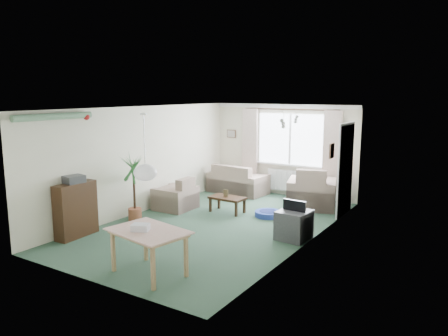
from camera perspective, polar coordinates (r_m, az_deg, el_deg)
The scene contains 25 objects.
ground at distance 9.09m, azimuth -1.02°, elevation -7.43°, with size 6.50×6.50×0.00m, color #2B4837.
window at distance 11.50m, azimuth 8.69°, elevation 3.75°, with size 1.80×0.03×1.30m, color white.
curtain_rod at distance 11.37m, azimuth 8.62°, elevation 7.57°, with size 2.60×0.03×0.03m, color black.
curtain_left at distance 11.94m, azimuth 3.40°, elevation 2.96°, with size 0.45×0.08×2.00m, color beige.
curtain_right at distance 11.03m, azimuth 13.93°, elevation 2.11°, with size 0.45×0.08×2.00m, color beige.
radiator at distance 11.63m, azimuth 8.47°, elevation -1.66°, with size 1.20×0.10×0.55m, color white.
doorway at distance 10.00m, azimuth 15.62°, elevation -0.31°, with size 0.03×0.95×2.00m, color black.
pendant_lamp at distance 6.85m, azimuth -10.25°, elevation -0.59°, with size 0.36×0.36×0.36m, color white.
tinsel_garland at distance 8.34m, azimuth -21.31°, elevation 6.28°, with size 1.60×1.60×0.12m, color #196626.
bauble_cluster_a at distance 8.88m, azimuth 9.27°, elevation 6.61°, with size 0.20×0.20×0.20m, color silver.
bauble_cluster_b at distance 7.66m, azimuth 7.80°, elevation 6.15°, with size 0.20×0.20×0.20m, color silver.
wall_picture_back at distance 12.32m, azimuth 0.98°, elevation 4.50°, with size 0.28×0.03×0.22m, color brown.
wall_picture_right at distance 8.98m, azimuth 13.90°, elevation 2.19°, with size 0.03×0.24×0.30m, color brown.
sofa at distance 11.83m, azimuth 1.83°, elevation -1.41°, with size 1.57×0.83×0.78m, color beige.
armchair_corner at distance 10.54m, azimuth 11.42°, elevation -2.47°, with size 1.09×1.03×0.98m, color beige.
armchair_left at distance 10.27m, azimuth -6.39°, elevation -3.28°, with size 0.85×0.80×0.76m, color beige.
coffee_table at distance 9.96m, azimuth 0.43°, elevation -4.80°, with size 0.80×0.45×0.36m, color black.
photo_frame at distance 9.95m, azimuth 0.24°, elevation -3.28°, with size 0.12×0.02×0.16m, color brown.
bookshelf at distance 8.71m, azimuth -18.78°, elevation -5.20°, with size 0.28×0.85×1.04m, color black.
hifi_box at distance 8.59m, azimuth -19.02°, elevation -1.40°, with size 0.28×0.35×0.14m, color #393B3F.
houseplant at distance 9.42m, azimuth -11.66°, elevation -2.56°, with size 0.61×0.61×1.42m, color #255D20.
dining_table at distance 6.75m, azimuth -9.77°, elevation -10.86°, with size 1.07×0.71×0.67m, color tan.
gift_box at distance 6.62m, azimuth -10.86°, elevation -7.71°, with size 0.25×0.18×0.12m, color silver.
tv_cube at distance 8.29m, azimuth 9.11°, elevation -7.35°, with size 0.54×0.59×0.54m, color #343439.
pet_bed at distance 9.72m, azimuth 5.80°, elevation -5.97°, with size 0.59×0.59×0.12m, color navy.
Camera 1 is at (4.77, -7.26, 2.71)m, focal length 35.00 mm.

